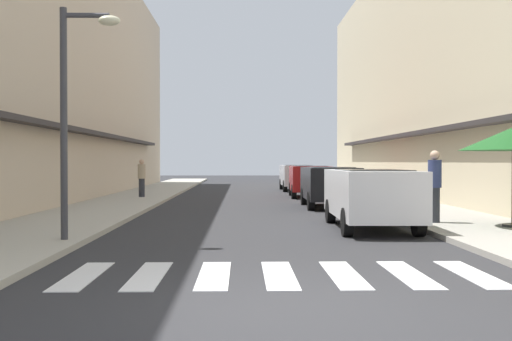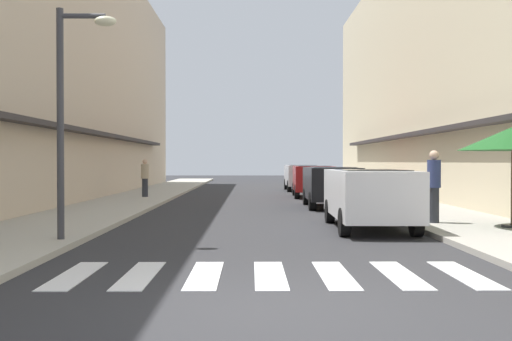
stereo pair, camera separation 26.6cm
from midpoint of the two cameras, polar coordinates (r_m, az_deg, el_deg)
The scene contains 13 objects.
ground_plane at distance 24.02m, azimuth 0.48°, elevation -3.11°, with size 95.13×95.13×0.00m, color #2B2B2D.
sidewalk_left at distance 24.49m, azimuth -11.83°, elevation -2.92°, with size 3.09×60.54×0.12m, color #ADA899.
sidewalk_right at distance 24.66m, azimuth 12.71°, elevation -2.89°, with size 3.09×60.54×0.12m, color #9E998E.
building_row_left at distance 26.97m, azimuth -19.95°, elevation 9.86°, with size 5.50×40.92×11.82m.
building_row_right at distance 27.26m, azimuth 20.60°, elevation 9.94°, with size 5.50×40.92×11.99m.
crosswalk at distance 8.88m, azimuth 2.21°, elevation -9.91°, with size 6.15×2.20×0.01m.
parked_car_near at distance 14.93m, azimuth 11.23°, elevation -2.01°, with size 1.89×4.53×1.47m.
parked_car_mid at distance 21.76m, azimuth 7.52°, elevation -1.11°, with size 1.86×4.11×1.47m.
parked_car_far at distance 27.98m, azimuth 5.72°, elevation -0.67°, with size 1.93×4.00×1.47m.
parked_car_distant at distance 34.19m, azimuth 4.59°, elevation -0.39°, with size 1.81×4.39×1.47m.
street_lamp at distance 12.46m, azimuth -16.65°, elevation 6.85°, with size 1.19×0.28×4.58m.
pedestrian_walking_near at distance 15.77m, azimuth 17.07°, elevation -1.26°, with size 0.34×0.34×1.83m.
pedestrian_walking_far at distance 26.61m, azimuth -10.26°, elevation -0.62°, with size 0.34×0.34×1.65m.
Camera 2 is at (-0.28, -6.66, 1.67)m, focal length 41.95 mm.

